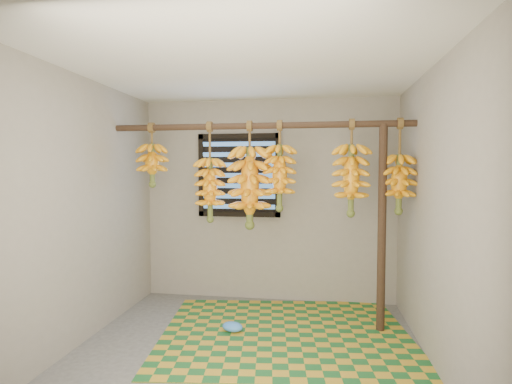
% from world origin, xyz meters
% --- Properties ---
extents(floor, '(3.00, 3.00, 0.01)m').
position_xyz_m(floor, '(0.00, 0.00, -0.01)').
color(floor, '#4D4D4D').
rests_on(floor, ground).
extents(ceiling, '(3.00, 3.00, 0.01)m').
position_xyz_m(ceiling, '(0.00, 0.00, 2.40)').
color(ceiling, silver).
rests_on(ceiling, wall_back).
extents(wall_back, '(3.00, 0.01, 2.40)m').
position_xyz_m(wall_back, '(0.00, 1.50, 1.20)').
color(wall_back, gray).
rests_on(wall_back, floor).
extents(wall_left, '(0.01, 3.00, 2.40)m').
position_xyz_m(wall_left, '(-1.50, 0.00, 1.20)').
color(wall_left, gray).
rests_on(wall_left, floor).
extents(wall_right, '(0.01, 3.00, 2.40)m').
position_xyz_m(wall_right, '(1.50, 0.00, 1.20)').
color(wall_right, gray).
rests_on(wall_right, floor).
extents(window, '(1.00, 0.04, 1.00)m').
position_xyz_m(window, '(-0.35, 1.48, 1.50)').
color(window, black).
rests_on(window, wall_back).
extents(hanging_pole, '(3.00, 0.06, 0.06)m').
position_xyz_m(hanging_pole, '(0.00, 0.70, 2.00)').
color(hanging_pole, '#3C291C').
rests_on(hanging_pole, wall_left).
extents(support_post, '(0.08, 0.08, 2.00)m').
position_xyz_m(support_post, '(1.20, 0.70, 1.00)').
color(support_post, '#3C291C').
rests_on(support_post, floor).
extents(woven_mat, '(2.53, 2.12, 0.01)m').
position_xyz_m(woven_mat, '(0.29, 0.49, 0.01)').
color(woven_mat, '#195726').
rests_on(woven_mat, floor).
extents(plastic_bag, '(0.26, 0.22, 0.09)m').
position_xyz_m(plastic_bag, '(-0.21, 0.44, 0.05)').
color(plastic_bag, '#3D85E3').
rests_on(plastic_bag, woven_mat).
extents(banana_bunch_a, '(0.31, 0.31, 0.66)m').
position_xyz_m(banana_bunch_a, '(-1.12, 0.70, 1.62)').
color(banana_bunch_a, brown).
rests_on(banana_bunch_a, hanging_pole).
extents(banana_bunch_b, '(0.41, 0.41, 1.06)m').
position_xyz_m(banana_bunch_b, '(-0.09, 0.70, 1.39)').
color(banana_bunch_b, brown).
rests_on(banana_bunch_b, hanging_pole).
extents(banana_bunch_c, '(0.30, 0.30, 1.01)m').
position_xyz_m(banana_bunch_c, '(-0.50, 0.70, 1.36)').
color(banana_bunch_c, brown).
rests_on(banana_bunch_c, hanging_pole).
extents(banana_bunch_d, '(0.30, 0.30, 0.89)m').
position_xyz_m(banana_bunch_d, '(0.21, 0.70, 1.49)').
color(banana_bunch_d, brown).
rests_on(banana_bunch_d, hanging_pole).
extents(banana_bunch_e, '(0.34, 0.34, 0.93)m').
position_xyz_m(banana_bunch_e, '(0.91, 0.70, 1.47)').
color(banana_bunch_e, brown).
rests_on(banana_bunch_e, hanging_pole).
extents(banana_bunch_f, '(0.30, 0.30, 0.90)m').
position_xyz_m(banana_bunch_f, '(1.35, 0.70, 1.43)').
color(banana_bunch_f, brown).
rests_on(banana_bunch_f, hanging_pole).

